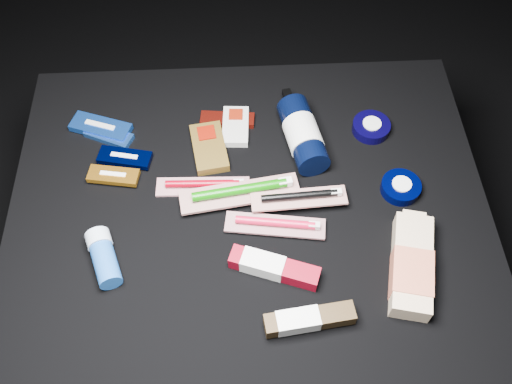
{
  "coord_description": "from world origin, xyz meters",
  "views": [
    {
      "loc": [
        -0.02,
        -0.63,
        1.39
      ],
      "look_at": [
        0.01,
        0.01,
        0.42
      ],
      "focal_mm": 40.0,
      "sensor_mm": 36.0,
      "label": 1
    }
  ],
  "objects_px": {
    "lotion_bottle": "(303,134)",
    "deodorant_stick": "(104,257)",
    "bodywash_bottle": "(412,267)",
    "toothpaste_carton_red": "(270,266)"
  },
  "relations": [
    {
      "from": "bodywash_bottle",
      "to": "toothpaste_carton_red",
      "type": "distance_m",
      "value": 0.26
    },
    {
      "from": "lotion_bottle",
      "to": "bodywash_bottle",
      "type": "distance_m",
      "value": 0.36
    },
    {
      "from": "bodywash_bottle",
      "to": "deodorant_stick",
      "type": "xyz_separation_m",
      "value": [
        -0.58,
        0.05,
        0.0
      ]
    },
    {
      "from": "deodorant_stick",
      "to": "toothpaste_carton_red",
      "type": "height_order",
      "value": "deodorant_stick"
    },
    {
      "from": "lotion_bottle",
      "to": "deodorant_stick",
      "type": "height_order",
      "value": "lotion_bottle"
    },
    {
      "from": "bodywash_bottle",
      "to": "deodorant_stick",
      "type": "height_order",
      "value": "deodorant_stick"
    },
    {
      "from": "bodywash_bottle",
      "to": "deodorant_stick",
      "type": "distance_m",
      "value": 0.58
    },
    {
      "from": "lotion_bottle",
      "to": "toothpaste_carton_red",
      "type": "bearing_deg",
      "value": -117.21
    },
    {
      "from": "lotion_bottle",
      "to": "deodorant_stick",
      "type": "relative_size",
      "value": 1.87
    },
    {
      "from": "lotion_bottle",
      "to": "toothpaste_carton_red",
      "type": "xyz_separation_m",
      "value": [
        -0.09,
        -0.3,
        -0.02
      ]
    }
  ]
}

